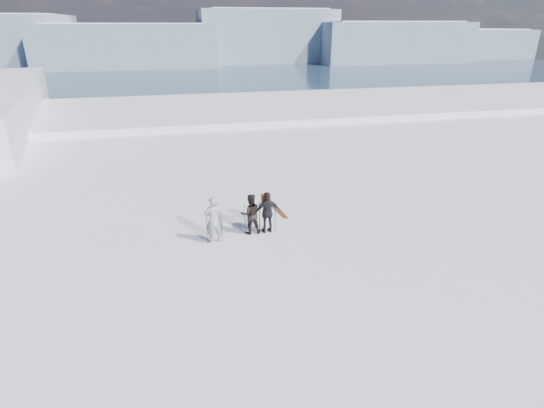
{
  "coord_description": "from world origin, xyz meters",
  "views": [
    {
      "loc": [
        -4.68,
        -10.57,
        7.57
      ],
      "look_at": [
        -1.52,
        3.0,
        1.66
      ],
      "focal_mm": 28.0,
      "sensor_mm": 36.0,
      "label": 1
    }
  ],
  "objects_px": {
    "skier_dark": "(251,214)",
    "skier_pack": "(268,212)",
    "skis_loose": "(279,211)",
    "skier_grey": "(213,220)"
  },
  "relations": [
    {
      "from": "skier_pack",
      "to": "skier_grey",
      "type": "bearing_deg",
      "value": 6.7
    },
    {
      "from": "skier_grey",
      "to": "skier_dark",
      "type": "xyz_separation_m",
      "value": [
        1.47,
        0.43,
        -0.11
      ]
    },
    {
      "from": "skier_pack",
      "to": "skis_loose",
      "type": "bearing_deg",
      "value": -118.98
    },
    {
      "from": "skier_dark",
      "to": "skier_grey",
      "type": "bearing_deg",
      "value": 16.75
    },
    {
      "from": "skier_dark",
      "to": "skier_pack",
      "type": "distance_m",
      "value": 0.67
    },
    {
      "from": "skier_grey",
      "to": "skis_loose",
      "type": "xyz_separation_m",
      "value": [
        3.05,
        2.21,
        -0.9
      ]
    },
    {
      "from": "skier_dark",
      "to": "skier_pack",
      "type": "xyz_separation_m",
      "value": [
        0.66,
        -0.07,
        0.03
      ]
    },
    {
      "from": "skier_pack",
      "to": "skis_loose",
      "type": "relative_size",
      "value": 0.99
    },
    {
      "from": "skier_dark",
      "to": "skis_loose",
      "type": "xyz_separation_m",
      "value": [
        1.58,
        1.79,
        -0.8
      ]
    },
    {
      "from": "skier_pack",
      "to": "skier_dark",
      "type": "bearing_deg",
      "value": -9.08
    }
  ]
}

